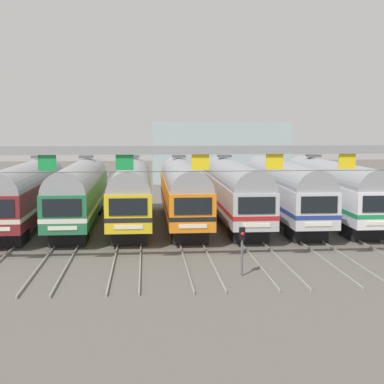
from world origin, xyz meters
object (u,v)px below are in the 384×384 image
(commuter_train_orange, at_px, (183,189))
(commuter_train_stainless, at_px, (233,189))
(commuter_train_white, at_px, (332,188))
(commuter_train_maroon, at_px, (27,191))
(commuter_train_silver, at_px, (283,189))
(commuter_train_green, at_px, (80,190))
(commuter_train_yellow, at_px, (132,190))
(catenary_gantry, at_px, (200,166))
(yard_signal_mast, at_px, (242,241))

(commuter_train_orange, relative_size, commuter_train_stainless, 1.00)
(commuter_train_white, bearing_deg, commuter_train_maroon, 180.00)
(commuter_train_orange, distance_m, commuter_train_silver, 7.74)
(commuter_train_white, bearing_deg, commuter_train_stainless, 180.00)
(commuter_train_stainless, bearing_deg, commuter_train_green, 180.00)
(commuter_train_yellow, distance_m, commuter_train_stainless, 7.74)
(commuter_train_orange, height_order, commuter_train_stainless, same)
(commuter_train_maroon, distance_m, commuter_train_stainless, 15.49)
(catenary_gantry, xyz_separation_m, yard_signal_mast, (1.94, -1.57, -3.64))
(commuter_train_green, distance_m, commuter_train_yellow, 3.87)
(commuter_train_white, bearing_deg, yard_signal_mast, -122.72)
(commuter_train_maroon, height_order, commuter_train_silver, commuter_train_maroon)
(commuter_train_maroon, height_order, commuter_train_white, same)
(commuter_train_silver, bearing_deg, yard_signal_mast, -111.08)
(commuter_train_silver, bearing_deg, commuter_train_green, 179.98)
(commuter_train_green, bearing_deg, commuter_train_stainless, 0.00)
(yard_signal_mast, bearing_deg, commuter_train_orange, 97.32)
(commuter_train_stainless, bearing_deg, commuter_train_white, 0.00)
(commuter_train_yellow, relative_size, commuter_train_silver, 1.00)
(commuter_train_yellow, xyz_separation_m, commuter_train_silver, (11.62, -0.00, -0.00))
(commuter_train_white, distance_m, catenary_gantry, 18.02)
(commuter_train_green, bearing_deg, commuter_train_silver, -0.02)
(commuter_train_stainless, relative_size, commuter_train_silver, 1.00)
(commuter_train_silver, relative_size, yard_signal_mast, 7.16)
(commuter_train_maroon, height_order, commuter_train_stainless, same)
(catenary_gantry, bearing_deg, commuter_train_green, 119.84)
(commuter_train_orange, bearing_deg, catenary_gantry, -90.00)
(commuter_train_green, bearing_deg, commuter_train_maroon, 180.00)
(commuter_train_stainless, bearing_deg, commuter_train_maroon, 180.00)
(commuter_train_stainless, relative_size, catenary_gantry, 0.63)
(commuter_train_yellow, relative_size, yard_signal_mast, 7.16)
(commuter_train_white, height_order, catenary_gantry, catenary_gantry)
(commuter_train_silver, bearing_deg, commuter_train_yellow, 179.98)
(commuter_train_yellow, relative_size, catenary_gantry, 0.63)
(commuter_train_white, bearing_deg, commuter_train_orange, 180.00)
(commuter_train_maroon, xyz_separation_m, yard_signal_mast, (13.55, -15.07, -0.92))
(commuter_train_orange, relative_size, commuter_train_silver, 1.00)
(commuter_train_green, xyz_separation_m, commuter_train_white, (19.36, 0.00, 0.00))
(commuter_train_maroon, distance_m, commuter_train_orange, 11.62)
(commuter_train_green, height_order, commuter_train_silver, commuter_train_green)
(commuter_train_green, bearing_deg, commuter_train_white, 0.00)
(commuter_train_silver, distance_m, commuter_train_white, 3.87)
(commuter_train_yellow, bearing_deg, catenary_gantry, -74.00)
(commuter_train_yellow, xyz_separation_m, catenary_gantry, (3.87, -13.50, 2.72))
(commuter_train_stainless, height_order, catenary_gantry, catenary_gantry)
(catenary_gantry, bearing_deg, commuter_train_stainless, 74.00)
(commuter_train_stainless, xyz_separation_m, commuter_train_silver, (3.87, -0.00, -0.00))
(commuter_train_stainless, height_order, commuter_train_silver, commuter_train_stainless)
(commuter_train_orange, distance_m, yard_signal_mast, 15.22)
(commuter_train_yellow, relative_size, commuter_train_stainless, 1.00)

